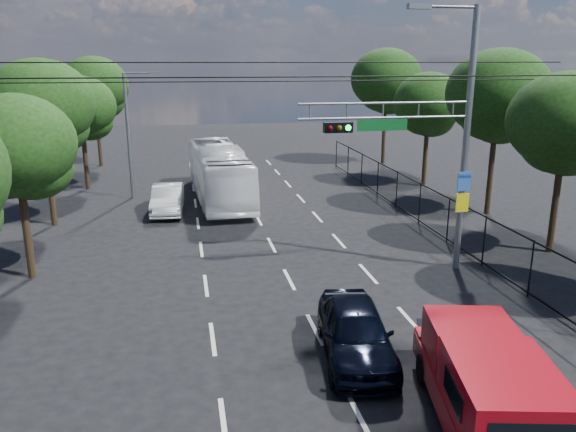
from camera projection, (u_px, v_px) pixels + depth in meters
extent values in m
plane|color=black|center=(356.00, 409.00, 12.77)|extent=(120.00, 120.00, 0.00)
cube|color=beige|center=(224.00, 425.00, 12.23)|extent=(0.12, 2.00, 0.01)
cube|color=beige|center=(213.00, 339.00, 16.01)|extent=(0.12, 2.00, 0.01)
cube|color=beige|center=(206.00, 285.00, 19.80)|extent=(0.12, 2.00, 0.01)
cube|color=beige|center=(201.00, 249.00, 23.58)|extent=(0.12, 2.00, 0.01)
cube|color=beige|center=(198.00, 223.00, 27.37)|extent=(0.12, 2.00, 0.01)
cube|color=beige|center=(195.00, 203.00, 31.15)|extent=(0.12, 2.00, 0.01)
cube|color=beige|center=(193.00, 188.00, 34.94)|extent=(0.12, 2.00, 0.01)
cube|color=beige|center=(192.00, 175.00, 38.72)|extent=(0.12, 2.00, 0.01)
cube|color=beige|center=(190.00, 165.00, 42.51)|extent=(0.12, 2.00, 0.01)
cube|color=beige|center=(356.00, 409.00, 12.77)|extent=(0.12, 2.00, 0.01)
cube|color=beige|center=(315.00, 329.00, 16.55)|extent=(0.12, 2.00, 0.01)
cube|color=beige|center=(289.00, 279.00, 20.34)|extent=(0.12, 2.00, 0.01)
cube|color=beige|center=(272.00, 245.00, 24.12)|extent=(0.12, 2.00, 0.01)
cube|color=beige|center=(259.00, 220.00, 27.91)|extent=(0.12, 2.00, 0.01)
cube|color=beige|center=(249.00, 201.00, 31.69)|extent=(0.12, 2.00, 0.01)
cube|color=beige|center=(241.00, 186.00, 35.48)|extent=(0.12, 2.00, 0.01)
cube|color=beige|center=(235.00, 174.00, 39.26)|extent=(0.12, 2.00, 0.01)
cube|color=beige|center=(230.00, 164.00, 43.05)|extent=(0.12, 2.00, 0.01)
cube|color=beige|center=(477.00, 395.00, 13.31)|extent=(0.12, 2.00, 0.01)
cube|color=beige|center=(410.00, 321.00, 17.10)|extent=(0.12, 2.00, 0.01)
cube|color=beige|center=(368.00, 274.00, 20.88)|extent=(0.12, 2.00, 0.01)
cube|color=beige|center=(339.00, 241.00, 24.67)|extent=(0.12, 2.00, 0.01)
cube|color=beige|center=(317.00, 217.00, 28.45)|extent=(0.12, 2.00, 0.01)
cube|color=beige|center=(301.00, 198.00, 32.24)|extent=(0.12, 2.00, 0.01)
cube|color=beige|center=(288.00, 184.00, 36.02)|extent=(0.12, 2.00, 0.01)
cube|color=beige|center=(277.00, 172.00, 39.81)|extent=(0.12, 2.00, 0.01)
cube|color=beige|center=(269.00, 162.00, 43.59)|extent=(0.12, 2.00, 0.01)
cylinder|color=slate|center=(466.00, 144.00, 20.24)|extent=(0.24, 0.24, 9.50)
cylinder|color=slate|center=(450.00, 7.00, 18.81)|extent=(2.00, 0.10, 0.10)
cube|color=slate|center=(419.00, 6.00, 18.61)|extent=(0.80, 0.25, 0.18)
cylinder|color=slate|center=(386.00, 103.00, 19.28)|extent=(6.20, 0.08, 0.08)
cylinder|color=slate|center=(386.00, 118.00, 19.41)|extent=(6.20, 0.08, 0.08)
cube|color=black|center=(338.00, 127.00, 19.19)|extent=(1.00, 0.28, 0.35)
sphere|color=#3F0505|center=(330.00, 128.00, 18.99)|extent=(0.20, 0.20, 0.20)
sphere|color=#4C3805|center=(339.00, 128.00, 19.04)|extent=(0.20, 0.20, 0.20)
sphere|color=#0CE533|center=(348.00, 128.00, 19.10)|extent=(0.20, 0.20, 0.20)
cube|color=#0B521F|center=(382.00, 125.00, 19.46)|extent=(1.80, 0.05, 0.40)
cube|color=blue|center=(464.00, 181.00, 20.47)|extent=(0.50, 0.04, 0.70)
cube|color=yellow|center=(462.00, 203.00, 20.68)|extent=(0.50, 0.04, 0.70)
cylinder|color=slate|center=(453.00, 109.00, 19.80)|extent=(0.05, 0.05, 0.50)
cylinder|color=slate|center=(419.00, 110.00, 19.56)|extent=(0.05, 0.05, 0.50)
cylinder|color=slate|center=(383.00, 110.00, 19.33)|extent=(0.05, 0.05, 0.50)
cylinder|color=slate|center=(347.00, 111.00, 19.09)|extent=(0.05, 0.05, 0.50)
cylinder|color=slate|center=(310.00, 112.00, 18.86)|extent=(0.05, 0.05, 0.50)
cylinder|color=slate|center=(128.00, 137.00, 31.47)|extent=(0.18, 0.18, 7.00)
cylinder|color=slate|center=(139.00, 73.00, 30.68)|extent=(1.60, 0.09, 0.09)
cube|color=slate|center=(155.00, 73.00, 30.84)|extent=(0.60, 0.22, 0.15)
cylinder|color=black|center=(302.00, 77.00, 16.52)|extent=(22.00, 0.04, 0.04)
cylinder|color=black|center=(281.00, 62.00, 19.72)|extent=(22.00, 0.04, 0.04)
cylinder|color=black|center=(274.00, 81.00, 21.33)|extent=(22.00, 0.04, 0.04)
cube|color=black|center=(440.00, 193.00, 24.98)|extent=(0.04, 34.00, 0.06)
cube|color=black|center=(437.00, 232.00, 25.46)|extent=(0.04, 34.00, 0.06)
cylinder|color=black|center=(531.00, 269.00, 18.61)|extent=(0.06, 0.06, 2.00)
cylinder|color=black|center=(484.00, 241.00, 21.45)|extent=(0.06, 0.06, 2.00)
cylinder|color=black|center=(448.00, 220.00, 24.28)|extent=(0.06, 0.06, 2.00)
cylinder|color=black|center=(420.00, 203.00, 27.12)|extent=(0.06, 0.06, 2.00)
cylinder|color=black|center=(397.00, 190.00, 29.96)|extent=(0.06, 0.06, 2.00)
cylinder|color=black|center=(378.00, 178.00, 32.80)|extent=(0.06, 0.06, 2.00)
cylinder|color=black|center=(362.00, 169.00, 35.64)|extent=(0.06, 0.06, 2.00)
cylinder|color=black|center=(348.00, 161.00, 38.48)|extent=(0.06, 0.06, 2.00)
cylinder|color=black|center=(336.00, 154.00, 41.32)|extent=(0.06, 0.06, 2.00)
cylinder|color=black|center=(555.00, 203.00, 22.75)|extent=(0.28, 0.28, 4.20)
ellipsoid|color=black|center=(566.00, 121.00, 21.86)|extent=(4.50, 4.50, 3.83)
ellipsoid|color=black|center=(567.00, 146.00, 22.50)|extent=(3.00, 3.00, 2.40)
ellipsoid|color=black|center=(558.00, 145.00, 21.85)|extent=(2.85, 2.85, 2.28)
cylinder|color=black|center=(491.00, 168.00, 28.46)|extent=(0.28, 0.28, 4.76)
ellipsoid|color=black|center=(498.00, 93.00, 27.46)|extent=(5.10, 5.10, 4.33)
ellipsoid|color=black|center=(500.00, 117.00, 28.13)|extent=(3.40, 3.40, 2.72)
ellipsoid|color=black|center=(492.00, 115.00, 27.48)|extent=(3.23, 3.23, 2.58)
cylinder|color=black|center=(425.00, 154.00, 35.11)|extent=(0.28, 0.28, 4.03)
ellipsoid|color=black|center=(429.00, 102.00, 34.26)|extent=(4.32, 4.32, 3.67)
ellipsoid|color=black|center=(432.00, 118.00, 34.88)|extent=(2.88, 2.88, 2.30)
ellipsoid|color=black|center=(424.00, 117.00, 34.24)|extent=(2.74, 2.74, 2.19)
cylinder|color=black|center=(384.00, 131.00, 42.59)|extent=(0.28, 0.28, 4.93)
ellipsoid|color=black|center=(387.00, 79.00, 41.56)|extent=(5.28, 5.28, 4.49)
ellipsoid|color=black|center=(389.00, 95.00, 42.24)|extent=(3.52, 3.52, 2.82)
ellipsoid|color=black|center=(382.00, 94.00, 41.59)|extent=(3.34, 3.34, 2.68)
cylinder|color=black|center=(26.00, 227.00, 20.06)|extent=(0.28, 0.28, 3.81)
ellipsoid|color=black|center=(16.00, 144.00, 19.26)|extent=(4.08, 4.08, 3.47)
ellipsoid|color=black|center=(33.00, 169.00, 19.87)|extent=(2.72, 2.72, 2.18)
ellipsoid|color=black|center=(6.00, 169.00, 19.22)|extent=(2.58, 2.58, 2.07)
cylinder|color=black|center=(50.00, 179.00, 26.48)|extent=(0.28, 0.28, 4.48)
ellipsoid|color=black|center=(41.00, 104.00, 25.54)|extent=(4.80, 4.80, 4.08)
ellipsoid|color=black|center=(54.00, 127.00, 26.20)|extent=(3.20, 3.20, 2.56)
ellipsoid|color=black|center=(34.00, 126.00, 25.55)|extent=(3.04, 3.04, 2.43)
cylinder|color=black|center=(85.00, 157.00, 34.20)|extent=(0.28, 0.28, 3.92)
ellipsoid|color=black|center=(80.00, 106.00, 33.38)|extent=(4.20, 4.20, 3.57)
ellipsoid|color=black|center=(90.00, 122.00, 34.00)|extent=(2.80, 2.80, 2.24)
ellipsoid|color=black|center=(75.00, 121.00, 33.35)|extent=(2.66, 2.66, 2.13)
cylinder|color=black|center=(99.00, 135.00, 41.65)|extent=(0.28, 0.28, 4.59)
ellipsoid|color=black|center=(94.00, 85.00, 40.68)|extent=(4.92, 4.92, 4.18)
ellipsoid|color=black|center=(102.00, 101.00, 41.34)|extent=(3.28, 3.28, 2.62)
ellipsoid|color=black|center=(90.00, 99.00, 40.69)|extent=(3.12, 3.12, 2.49)
cylinder|color=black|center=(424.00, 369.00, 13.74)|extent=(0.42, 0.77, 0.73)
cylinder|color=black|center=(497.00, 370.00, 13.70)|extent=(0.42, 0.77, 0.73)
cube|color=maroon|center=(482.00, 398.00, 12.09)|extent=(3.05, 5.52, 0.58)
cube|color=maroon|center=(454.00, 342.00, 14.33)|extent=(2.01, 0.97, 0.57)
cube|color=black|center=(452.00, 328.00, 14.53)|extent=(1.82, 0.79, 0.32)
cube|color=maroon|center=(469.00, 339.00, 13.04)|extent=(2.18, 1.98, 0.99)
cube|color=black|center=(480.00, 354.00, 12.27)|extent=(1.59, 0.40, 0.57)
cube|color=maroon|center=(504.00, 395.00, 10.76)|extent=(2.46, 3.01, 1.10)
cube|color=black|center=(556.00, 394.00, 10.73)|extent=(0.31, 1.23, 0.47)
cube|color=black|center=(453.00, 392.00, 10.78)|extent=(0.31, 1.23, 0.47)
imported|color=black|center=(356.00, 332.00, 14.82)|extent=(2.36, 4.61, 1.50)
imported|color=white|center=(219.00, 173.00, 31.72)|extent=(3.08, 11.09, 3.06)
imported|color=silver|center=(168.00, 199.00, 29.13)|extent=(1.74, 4.42, 1.43)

